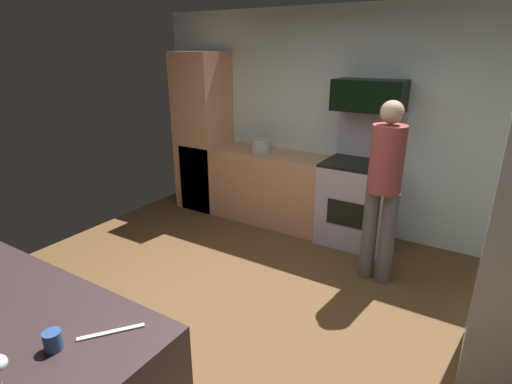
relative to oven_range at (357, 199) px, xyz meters
name	(u,v)px	position (x,y,z in m)	size (l,w,h in m)	color
ground_plane	(237,323)	(-0.32, -1.97, -0.52)	(5.20, 4.80, 0.02)	brown
wall_back	(347,123)	(-0.32, 0.37, 0.79)	(5.20, 0.12, 2.60)	silver
lower_cabinet_run	(266,186)	(-1.22, 0.01, -0.06)	(2.40, 0.60, 0.90)	tan
cabinet_column	(203,132)	(-2.22, 0.01, 0.54)	(0.60, 0.60, 2.10)	tan
oven_range	(357,199)	(0.00, 0.00, 0.00)	(0.76, 0.65, 1.50)	#B7B0C5
microwave	(369,95)	(0.00, 0.09, 1.15)	(0.74, 0.38, 0.33)	black
person_cook	(384,185)	(0.44, -0.71, 0.46)	(0.31, 0.30, 1.72)	#595959
counter_island	(8,372)	(-0.81, -3.47, -0.06)	(1.98, 0.80, 0.90)	#372829
mug_coffee	(53,341)	(-0.22, -3.50, 0.43)	(0.08, 0.08, 0.09)	#2B4A84
knife_chef	(111,332)	(-0.09, -3.30, 0.39)	(0.30, 0.02, 0.01)	#B7BABF
stock_pot	(260,146)	(-1.30, 0.01, 0.46)	(0.26, 0.26, 0.16)	#B5C3BE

